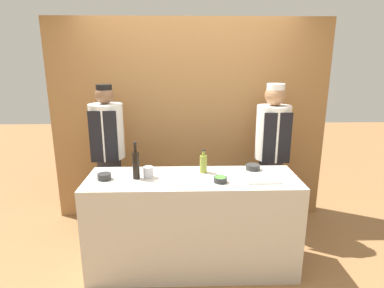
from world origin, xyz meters
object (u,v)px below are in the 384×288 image
sauce_bowl_green (220,179)px  chef_left (109,156)px  bottle_soy (136,164)px  sauce_bowl_orange (104,176)px  cup_steel (148,172)px  chef_right (271,155)px  sauce_bowl_brown (253,167)px  bottle_oil (203,163)px  cutting_board (262,179)px

sauce_bowl_green → chef_left: 1.37m
bottle_soy → chef_left: size_ratio=0.20×
sauce_bowl_orange → cup_steel: size_ratio=1.21×
sauce_bowl_orange → chef_right: chef_right is taller
sauce_bowl_green → chef_right: bearing=49.6°
sauce_bowl_orange → chef_left: size_ratio=0.07×
sauce_bowl_orange → cup_steel: 0.39m
sauce_bowl_brown → sauce_bowl_orange: (-1.37, -0.22, 0.00)m
cup_steel → chef_left: chef_left is taller
sauce_bowl_orange → bottle_oil: size_ratio=0.54×
chef_left → chef_right: 1.79m
cutting_board → bottle_soy: size_ratio=0.87×
sauce_bowl_orange → bottle_soy: bottle_soy is taller
sauce_bowl_green → chef_right: (0.66, 0.77, -0.02)m
chef_right → chef_left: bearing=-180.0°
bottle_soy → cup_steel: size_ratio=3.39×
sauce_bowl_green → cup_steel: cup_steel is taller
sauce_bowl_green → cutting_board: bearing=5.8°
bottle_oil → chef_right: bearing=33.1°
bottle_oil → chef_left: 1.13m
sauce_bowl_orange → cup_steel: cup_steel is taller
sauce_bowl_brown → sauce_bowl_green: 0.47m
sauce_bowl_orange → bottle_soy: (0.28, 0.01, 0.10)m
sauce_bowl_orange → bottle_oil: bearing=10.0°
sauce_bowl_green → bottle_oil: bearing=117.2°
cup_steel → chef_left: (-0.50, 0.63, -0.04)m
bottle_oil → chef_right: (0.79, 0.51, -0.08)m
bottle_soy → bottle_oil: bearing=13.3°
bottle_oil → cup_steel: bottle_oil is taller
sauce_bowl_brown → chef_right: (0.30, 0.45, -0.02)m
cup_steel → chef_right: chef_right is taller
sauce_bowl_green → cutting_board: size_ratio=0.39×
sauce_bowl_brown → cup_steel: 1.00m
sauce_bowl_brown → cup_steel: cup_steel is taller
chef_right → bottle_oil: bearing=-146.9°
cutting_board → chef_left: 1.68m
sauce_bowl_brown → cutting_board: bearing=-84.4°
cutting_board → chef_left: bearing=154.2°
cutting_board → chef_left: (-1.51, 0.73, -0.00)m
cutting_board → chef_right: chef_right is taller
bottle_soy → cup_steel: 0.14m
sauce_bowl_green → cutting_board: 0.38m
chef_right → cup_steel: bearing=-153.9°
bottle_oil → chef_left: chef_left is taller
sauce_bowl_green → bottle_soy: size_ratio=0.34×
sauce_bowl_orange → cup_steel: bearing=5.6°
bottle_soy → chef_left: chef_left is taller
chef_left → cutting_board: bearing=-25.8°
bottle_soy → chef_right: chef_right is taller
bottle_oil → sauce_bowl_orange: bearing=-170.0°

